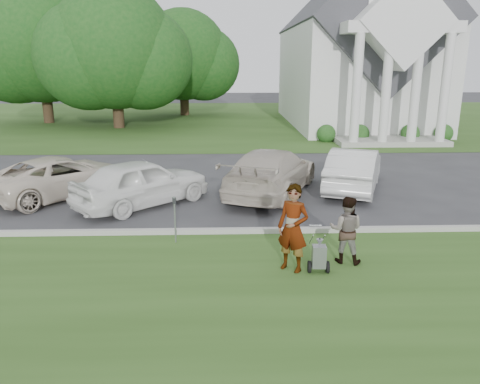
{
  "coord_description": "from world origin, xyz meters",
  "views": [
    {
      "loc": [
        -0.44,
        -11.53,
        4.58
      ],
      "look_at": [
        -0.08,
        0.0,
        1.34
      ],
      "focal_mm": 35.0,
      "sensor_mm": 36.0,
      "label": 1
    }
  ],
  "objects_px": {
    "tree_far": "(41,45)",
    "parking_meter_near": "(175,214)",
    "person_left": "(293,229)",
    "car_c": "(271,171)",
    "striping_cart": "(319,257)",
    "person_right": "(346,230)",
    "church": "(357,41)",
    "car_a": "(62,176)",
    "tree_back": "(183,59)",
    "car_d": "(354,169)",
    "tree_left": "(114,53)",
    "car_b": "(142,182)"
  },
  "relations": [
    {
      "from": "tree_left",
      "to": "person_left",
      "type": "relative_size",
      "value": 5.33
    },
    {
      "from": "tree_left",
      "to": "car_c",
      "type": "relative_size",
      "value": 1.91
    },
    {
      "from": "church",
      "to": "person_right",
      "type": "xyz_separation_m",
      "value": [
        -6.66,
        -24.54,
        -5.14
      ]
    },
    {
      "from": "car_d",
      "to": "person_right",
      "type": "bearing_deg",
      "value": 94.55
    },
    {
      "from": "church",
      "to": "person_right",
      "type": "relative_size",
      "value": 15.07
    },
    {
      "from": "striping_cart",
      "to": "car_c",
      "type": "bearing_deg",
      "value": 97.03
    },
    {
      "from": "striping_cart",
      "to": "parking_meter_near",
      "type": "distance_m",
      "value": 3.89
    },
    {
      "from": "church",
      "to": "car_a",
      "type": "relative_size",
      "value": 4.8
    },
    {
      "from": "tree_back",
      "to": "striping_cart",
      "type": "height_order",
      "value": "tree_back"
    },
    {
      "from": "tree_far",
      "to": "car_a",
      "type": "height_order",
      "value": "tree_far"
    },
    {
      "from": "church",
      "to": "car_c",
      "type": "bearing_deg",
      "value": -112.87
    },
    {
      "from": "tree_far",
      "to": "car_d",
      "type": "distance_m",
      "value": 27.52
    },
    {
      "from": "church",
      "to": "car_a",
      "type": "bearing_deg",
      "value": -129.23
    },
    {
      "from": "church",
      "to": "person_left",
      "type": "relative_size",
      "value": 12.08
    },
    {
      "from": "car_b",
      "to": "car_c",
      "type": "xyz_separation_m",
      "value": [
        4.35,
        1.28,
        0.03
      ]
    },
    {
      "from": "person_left",
      "to": "car_c",
      "type": "relative_size",
      "value": 0.36
    },
    {
      "from": "person_right",
      "to": "parking_meter_near",
      "type": "xyz_separation_m",
      "value": [
        -4.1,
        1.34,
        -0.01
      ]
    },
    {
      "from": "tree_back",
      "to": "car_d",
      "type": "height_order",
      "value": "tree_back"
    },
    {
      "from": "tree_far",
      "to": "tree_back",
      "type": "height_order",
      "value": "tree_far"
    },
    {
      "from": "church",
      "to": "person_left",
      "type": "distance_m",
      "value": 26.64
    },
    {
      "from": "tree_back",
      "to": "person_left",
      "type": "distance_m",
      "value": 32.42
    },
    {
      "from": "car_b",
      "to": "tree_left",
      "type": "bearing_deg",
      "value": -28.3
    },
    {
      "from": "car_c",
      "to": "church",
      "type": "bearing_deg",
      "value": -90.68
    },
    {
      "from": "person_right",
      "to": "church",
      "type": "bearing_deg",
      "value": -86.32
    },
    {
      "from": "tree_back",
      "to": "tree_far",
      "type": "bearing_deg",
      "value": -153.44
    },
    {
      "from": "church",
      "to": "car_c",
      "type": "xyz_separation_m",
      "value": [
        -7.82,
        -18.55,
        -5.13
      ]
    },
    {
      "from": "tree_far",
      "to": "striping_cart",
      "type": "xyz_separation_m",
      "value": [
        15.63,
        -26.95,
        -5.32
      ]
    },
    {
      "from": "tree_back",
      "to": "car_a",
      "type": "relative_size",
      "value": 1.91
    },
    {
      "from": "striping_cart",
      "to": "car_a",
      "type": "distance_m",
      "value": 10.15
    },
    {
      "from": "tree_back",
      "to": "person_right",
      "type": "bearing_deg",
      "value": -78.58
    },
    {
      "from": "person_right",
      "to": "car_b",
      "type": "height_order",
      "value": "person_right"
    },
    {
      "from": "tree_far",
      "to": "parking_meter_near",
      "type": "distance_m",
      "value": 28.33
    },
    {
      "from": "tree_far",
      "to": "car_b",
      "type": "bearing_deg",
      "value": -63.47
    },
    {
      "from": "tree_far",
      "to": "car_c",
      "type": "height_order",
      "value": "tree_far"
    },
    {
      "from": "tree_far",
      "to": "car_a",
      "type": "bearing_deg",
      "value": -69.04
    },
    {
      "from": "tree_far",
      "to": "car_b",
      "type": "height_order",
      "value": "tree_far"
    },
    {
      "from": "tree_left",
      "to": "person_left",
      "type": "distance_m",
      "value": 25.8
    },
    {
      "from": "person_left",
      "to": "car_c",
      "type": "bearing_deg",
      "value": 123.04
    },
    {
      "from": "tree_far",
      "to": "tree_back",
      "type": "distance_m",
      "value": 11.22
    },
    {
      "from": "tree_far",
      "to": "parking_meter_near",
      "type": "xyz_separation_m",
      "value": [
        12.25,
        -25.07,
        -4.9
      ]
    },
    {
      "from": "tree_left",
      "to": "person_right",
      "type": "distance_m",
      "value": 25.96
    },
    {
      "from": "person_right",
      "to": "parking_meter_near",
      "type": "distance_m",
      "value": 4.31
    },
    {
      "from": "car_c",
      "to": "car_d",
      "type": "height_order",
      "value": "car_c"
    },
    {
      "from": "church",
      "to": "striping_cart",
      "type": "bearing_deg",
      "value": -106.41
    },
    {
      "from": "tree_left",
      "to": "car_d",
      "type": "relative_size",
      "value": 2.27
    },
    {
      "from": "person_right",
      "to": "car_a",
      "type": "xyz_separation_m",
      "value": [
        -8.51,
        5.95,
        -0.1
      ]
    },
    {
      "from": "car_b",
      "to": "church",
      "type": "bearing_deg",
      "value": -74.35
    },
    {
      "from": "person_left",
      "to": "car_d",
      "type": "height_order",
      "value": "person_left"
    },
    {
      "from": "tree_back",
      "to": "striping_cart",
      "type": "distance_m",
      "value": 32.73
    },
    {
      "from": "tree_left",
      "to": "car_a",
      "type": "relative_size",
      "value": 2.12
    }
  ]
}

